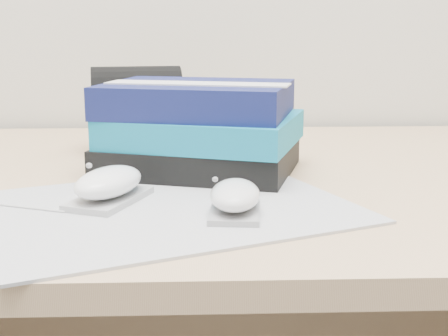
{
  "coord_description": "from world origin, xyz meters",
  "views": [
    {
      "loc": [
        -0.08,
        0.7,
        0.94
      ],
      "look_at": [
        -0.05,
        1.43,
        0.77
      ],
      "focal_mm": 50.0,
      "sensor_mm": 36.0,
      "label": 1
    }
  ],
  "objects_px": {
    "pouch": "(137,110)",
    "mouse_rear": "(109,185)",
    "desk": "(250,301)",
    "book_stack": "(200,128)",
    "mouse_front": "(235,198)"
  },
  "relations": [
    {
      "from": "pouch",
      "to": "mouse_rear",
      "type": "bearing_deg",
      "value": -90.34
    },
    {
      "from": "desk",
      "to": "book_stack",
      "type": "xyz_separation_m",
      "value": [
        -0.08,
        -0.06,
        0.3
      ]
    },
    {
      "from": "desk",
      "to": "book_stack",
      "type": "distance_m",
      "value": 0.31
    },
    {
      "from": "mouse_rear",
      "to": "pouch",
      "type": "relative_size",
      "value": 0.8
    },
    {
      "from": "book_stack",
      "to": "pouch",
      "type": "bearing_deg",
      "value": 123.13
    },
    {
      "from": "mouse_rear",
      "to": "book_stack",
      "type": "xyz_separation_m",
      "value": [
        0.11,
        0.17,
        0.04
      ]
    },
    {
      "from": "desk",
      "to": "book_stack",
      "type": "relative_size",
      "value": 5.12
    },
    {
      "from": "mouse_rear",
      "to": "book_stack",
      "type": "bearing_deg",
      "value": 57.26
    },
    {
      "from": "book_stack",
      "to": "mouse_front",
      "type": "bearing_deg",
      "value": -80.16
    },
    {
      "from": "desk",
      "to": "mouse_rear",
      "type": "distance_m",
      "value": 0.39
    },
    {
      "from": "desk",
      "to": "mouse_rear",
      "type": "xyz_separation_m",
      "value": [
        -0.19,
        -0.23,
        0.26
      ]
    },
    {
      "from": "mouse_rear",
      "to": "mouse_front",
      "type": "distance_m",
      "value": 0.16
    },
    {
      "from": "mouse_front",
      "to": "pouch",
      "type": "height_order",
      "value": "pouch"
    },
    {
      "from": "book_stack",
      "to": "pouch",
      "type": "xyz_separation_m",
      "value": [
        -0.11,
        0.16,
        0.01
      ]
    },
    {
      "from": "desk",
      "to": "book_stack",
      "type": "bearing_deg",
      "value": -141.2
    }
  ]
}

